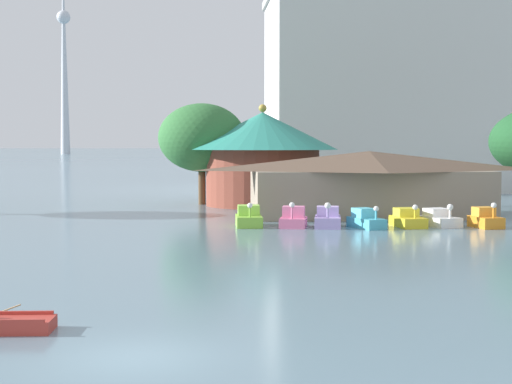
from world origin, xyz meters
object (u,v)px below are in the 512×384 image
Objects in this scene: pedal_boat_yellow at (408,219)px; green_roof_pavilion at (263,152)px; boathouse at (369,182)px; pedal_boat_pink at (293,219)px; distant_broadcast_tower at (64,45)px; pedal_boat_lavender at (328,219)px; pedal_boat_cyan at (366,220)px; pedal_boat_white at (439,219)px; background_building_block at (406,90)px; pedal_boat_orange at (485,219)px; shoreline_tree_mid at (202,138)px; pedal_boat_lime at (249,218)px.

pedal_boat_yellow is 0.24× the size of green_roof_pavilion.
pedal_boat_yellow is 0.17× the size of boathouse.
green_roof_pavilion reaches higher than boathouse.
boathouse is (6.54, 7.27, 2.01)m from pedal_boat_pink.
distant_broadcast_tower is at bearing -173.17° from pedal_boat_yellow.
distant_broadcast_tower is (-80.46, 367.54, 57.16)m from pedal_boat_lavender.
pedal_boat_cyan is 0.17× the size of boathouse.
green_roof_pavilion reaches higher than pedal_boat_white.
pedal_boat_white is 43.11m from background_building_block.
background_building_block is at bearing 167.77° from pedal_boat_pink.
pedal_boat_orange is 383.78m from distant_broadcast_tower.
distant_broadcast_tower is at bearing -156.02° from pedal_boat_pink.
background_building_block reaches higher than pedal_boat_pink.
distant_broadcast_tower is (-90.55, 368.54, 57.16)m from pedal_boat_orange.
shoreline_tree_mid is (-5.86, 19.28, 5.39)m from pedal_boat_pink.
distant_broadcast_tower reaches higher than pedal_boat_lavender.
pedal_boat_lime is 11.58m from boathouse.
pedal_boat_yellow is 2.12m from pedal_boat_white.
green_roof_pavilion is (2.28, 17.13, 4.10)m from pedal_boat_lime.
pedal_boat_pink is 0.29× the size of shoreline_tree_mid.
pedal_boat_lime is 12.44m from pedal_boat_white.
pedal_boat_yellow is (2.86, 0.49, -0.02)m from pedal_boat_cyan.
pedal_boat_cyan is 5.01m from pedal_boat_white.
background_building_block is (10.75, 40.80, 11.20)m from pedal_boat_yellow.
boathouse is 36.39m from background_building_block.
pedal_boat_yellow is at bearing 84.45° from pedal_boat_lime.
pedal_boat_cyan is at bearing -62.51° from shoreline_tree_mid.
boathouse reaches higher than pedal_boat_white.
background_building_block is (21.03, 39.74, 11.15)m from pedal_boat_lime.
pedal_boat_cyan is at bearing 78.51° from pedal_boat_lime.
pedal_boat_lavender is at bearing -120.30° from boathouse.
background_building_block reaches higher than pedal_boat_yellow.
pedal_boat_lime is at bearing -105.61° from pedal_boat_orange.
pedal_boat_lime is at bearing -78.38° from distant_broadcast_tower.
background_building_block is 0.22× the size of distant_broadcast_tower.
shoreline_tree_mid is (-8.09, 19.39, 5.39)m from pedal_boat_lavender.
pedal_boat_lime is 0.23× the size of green_roof_pavilion.
pedal_boat_cyan is at bearing -103.68° from boathouse.
boathouse is at bearing -56.28° from green_roof_pavilion.
pedal_boat_pink is 0.82× the size of pedal_boat_white.
pedal_boat_cyan is 0.09× the size of background_building_block.
pedal_boat_lavender is 8.79m from boathouse.
shoreline_tree_mid is at bearing -78.26° from distant_broadcast_tower.
pedal_boat_yellow is 7.89m from boathouse.
pedal_boat_cyan is at bearing -86.51° from pedal_boat_yellow.
boathouse is at bearing 146.79° from pedal_boat_cyan.
distant_broadcast_tower is at bearing -157.92° from pedal_boat_lavender.
pedal_boat_yellow is at bearing -83.22° from boathouse.
pedal_boat_lime is 378.66m from distant_broadcast_tower.
pedal_boat_lavender reaches higher than pedal_boat_orange.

